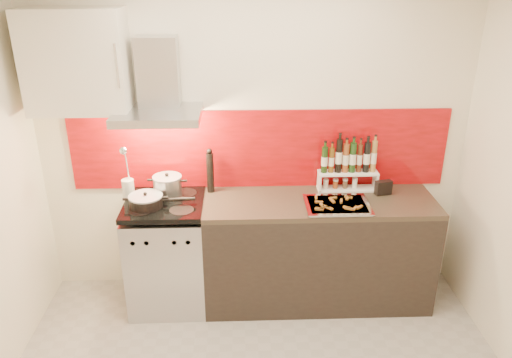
{
  "coord_description": "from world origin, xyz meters",
  "views": [
    {
      "loc": [
        -0.12,
        -2.35,
        2.57
      ],
      "look_at": [
        0.0,
        0.95,
        1.15
      ],
      "focal_mm": 35.0,
      "sensor_mm": 36.0,
      "label": 1
    }
  ],
  "objects_px": {
    "range_stove": "(168,254)",
    "stock_pot": "(168,186)",
    "baking_tray": "(337,205)",
    "counter": "(317,250)",
    "saute_pan": "(147,201)",
    "pepper_mill": "(210,171)"
  },
  "relations": [
    {
      "from": "stock_pot",
      "to": "pepper_mill",
      "type": "relative_size",
      "value": 0.62
    },
    {
      "from": "stock_pot",
      "to": "baking_tray",
      "type": "relative_size",
      "value": 0.47
    },
    {
      "from": "range_stove",
      "to": "stock_pot",
      "type": "bearing_deg",
      "value": 78.13
    },
    {
      "from": "saute_pan",
      "to": "baking_tray",
      "type": "height_order",
      "value": "saute_pan"
    },
    {
      "from": "range_stove",
      "to": "counter",
      "type": "xyz_separation_m",
      "value": [
        1.2,
        0.0,
        0.01
      ]
    },
    {
      "from": "counter",
      "to": "baking_tray",
      "type": "distance_m",
      "value": 0.49
    },
    {
      "from": "stock_pot",
      "to": "saute_pan",
      "type": "relative_size",
      "value": 0.46
    },
    {
      "from": "range_stove",
      "to": "baking_tray",
      "type": "distance_m",
      "value": 1.4
    },
    {
      "from": "range_stove",
      "to": "stock_pot",
      "type": "height_order",
      "value": "stock_pot"
    },
    {
      "from": "pepper_mill",
      "to": "baking_tray",
      "type": "distance_m",
      "value": 1.02
    },
    {
      "from": "stock_pot",
      "to": "pepper_mill",
      "type": "height_order",
      "value": "pepper_mill"
    },
    {
      "from": "stock_pot",
      "to": "saute_pan",
      "type": "distance_m",
      "value": 0.23
    },
    {
      "from": "baking_tray",
      "to": "saute_pan",
      "type": "bearing_deg",
      "value": 178.44
    },
    {
      "from": "range_stove",
      "to": "baking_tray",
      "type": "height_order",
      "value": "baking_tray"
    },
    {
      "from": "counter",
      "to": "pepper_mill",
      "type": "xyz_separation_m",
      "value": [
        -0.85,
        0.19,
        0.63
      ]
    },
    {
      "from": "saute_pan",
      "to": "baking_tray",
      "type": "relative_size",
      "value": 1.02
    },
    {
      "from": "saute_pan",
      "to": "pepper_mill",
      "type": "relative_size",
      "value": 1.34
    },
    {
      "from": "counter",
      "to": "baking_tray",
      "type": "height_order",
      "value": "baking_tray"
    },
    {
      "from": "stock_pot",
      "to": "pepper_mill",
      "type": "xyz_separation_m",
      "value": [
        0.33,
        0.09,
        0.08
      ]
    },
    {
      "from": "stock_pot",
      "to": "pepper_mill",
      "type": "bearing_deg",
      "value": 15.46
    },
    {
      "from": "counter",
      "to": "stock_pot",
      "type": "bearing_deg",
      "value": 175.18
    },
    {
      "from": "stock_pot",
      "to": "baking_tray",
      "type": "distance_m",
      "value": 1.31
    }
  ]
}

